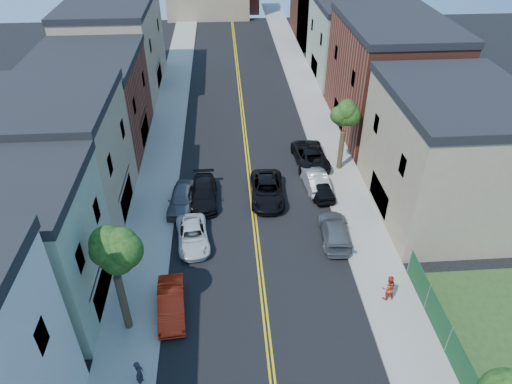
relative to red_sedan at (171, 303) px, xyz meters
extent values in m
cube|color=gray|center=(-2.40, 25.02, -0.64)|extent=(3.20, 100.00, 0.15)
cube|color=gray|center=(13.40, 25.02, -0.64)|extent=(3.20, 100.00, 0.15)
cube|color=gray|center=(-0.65, 25.02, -0.64)|extent=(0.30, 100.00, 0.15)
cube|color=gray|center=(11.65, 25.02, -0.64)|extent=(0.30, 100.00, 0.15)
cube|color=gray|center=(-8.50, 1.02, 3.53)|extent=(9.00, 8.00, 8.50)
cube|color=#998466|center=(-8.50, 10.02, 3.78)|extent=(9.00, 10.00, 9.00)
cube|color=brown|center=(-8.50, 21.02, 3.28)|extent=(9.00, 12.00, 8.00)
cube|color=#998466|center=(-8.50, 35.02, 4.03)|extent=(9.00, 16.00, 9.50)
cube|color=#998466|center=(19.50, 9.02, 3.78)|extent=(9.00, 12.00, 9.00)
cube|color=brown|center=(19.50, 23.02, 4.28)|extent=(9.00, 14.00, 10.00)
cube|color=gray|center=(19.50, 37.02, 3.53)|extent=(9.00, 12.00, 8.50)
cube|color=#143F1E|center=(15.00, -5.48, 0.38)|extent=(0.04, 15.00, 1.90)
cylinder|color=#38291C|center=(-2.40, -0.98, 1.41)|extent=(0.44, 0.44, 3.96)
sphere|color=black|center=(-2.40, -0.98, 5.73)|extent=(5.20, 5.20, 5.20)
sphere|color=black|center=(-1.88, -1.37, 6.77)|extent=(3.90, 3.90, 3.90)
sphere|color=black|center=(-2.92, -0.46, 5.21)|extent=(3.64, 3.64, 3.64)
cylinder|color=#38291C|center=(13.40, 15.02, 1.19)|extent=(0.44, 0.44, 3.52)
sphere|color=black|center=(13.40, 15.02, 4.93)|extent=(4.40, 4.40, 4.40)
sphere|color=black|center=(13.84, 14.69, 5.81)|extent=(3.30, 3.30, 3.30)
sphere|color=black|center=(12.96, 15.46, 4.49)|extent=(3.08, 3.08, 3.08)
imported|color=red|center=(0.00, 0.00, 0.00)|extent=(1.89, 4.47, 1.43)
imported|color=silver|center=(1.01, 6.13, -0.07)|extent=(2.67, 4.85, 1.29)
imported|color=#505157|center=(0.00, 10.39, 0.06)|extent=(2.32, 4.75, 1.56)
imported|color=black|center=(1.70, 11.08, 0.02)|extent=(2.15, 5.10, 1.47)
imported|color=#55575C|center=(11.00, 5.88, -0.01)|extent=(2.36, 5.01, 1.41)
imported|color=black|center=(11.00, 11.39, -0.01)|extent=(2.10, 4.28, 1.41)
imported|color=#B6B9BF|center=(10.75, 12.57, 0.05)|extent=(2.06, 4.82, 1.54)
imported|color=black|center=(11.00, 16.38, 0.09)|extent=(2.94, 5.93, 1.62)
imported|color=black|center=(6.70, 11.11, 0.06)|extent=(2.79, 5.66, 1.55)
imported|color=#24232A|center=(-1.20, -4.69, 0.28)|extent=(0.50, 0.68, 1.69)
imported|color=#B6361C|center=(12.98, -0.01, 0.32)|extent=(0.96, 0.80, 1.77)
camera|label=1|loc=(3.63, -18.74, 21.02)|focal=32.42mm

